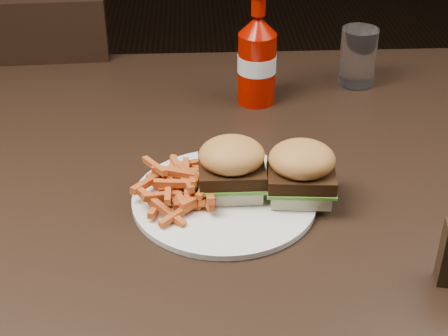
{
  "coord_description": "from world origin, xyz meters",
  "views": [
    {
      "loc": [
        -0.09,
        -0.91,
        1.3
      ],
      "look_at": [
        -0.05,
        -0.12,
        0.8
      ],
      "focal_mm": 55.0,
      "sensor_mm": 36.0,
      "label": 1
    }
  ],
  "objects_px": {
    "chair_far": "(43,153)",
    "tumbler": "(358,56)",
    "dining_table": "(253,164)",
    "plate": "(224,199)",
    "ketchup_bottle": "(257,70)"
  },
  "relations": [
    {
      "from": "plate",
      "to": "ketchup_bottle",
      "type": "height_order",
      "value": "ketchup_bottle"
    },
    {
      "from": "dining_table",
      "to": "tumbler",
      "type": "distance_m",
      "value": 0.33
    },
    {
      "from": "dining_table",
      "to": "plate",
      "type": "height_order",
      "value": "plate"
    },
    {
      "from": "dining_table",
      "to": "tumbler",
      "type": "xyz_separation_m",
      "value": [
        0.21,
        0.24,
        0.08
      ]
    },
    {
      "from": "chair_far",
      "to": "ketchup_bottle",
      "type": "relative_size",
      "value": 3.16
    },
    {
      "from": "chair_far",
      "to": "dining_table",
      "type": "bearing_deg",
      "value": 127.2
    },
    {
      "from": "chair_far",
      "to": "ketchup_bottle",
      "type": "distance_m",
      "value": 0.72
    },
    {
      "from": "chair_far",
      "to": "tumbler",
      "type": "bearing_deg",
      "value": 152.21
    },
    {
      "from": "dining_table",
      "to": "tumbler",
      "type": "relative_size",
      "value": 11.55
    },
    {
      "from": "plate",
      "to": "ketchup_bottle",
      "type": "xyz_separation_m",
      "value": [
        0.07,
        0.31,
        0.06
      ]
    },
    {
      "from": "dining_table",
      "to": "plate",
      "type": "xyz_separation_m",
      "value": [
        -0.05,
        -0.13,
        0.03
      ]
    },
    {
      "from": "plate",
      "to": "tumbler",
      "type": "xyz_separation_m",
      "value": [
        0.26,
        0.37,
        0.05
      ]
    },
    {
      "from": "dining_table",
      "to": "ketchup_bottle",
      "type": "height_order",
      "value": "ketchup_bottle"
    },
    {
      "from": "dining_table",
      "to": "plate",
      "type": "distance_m",
      "value": 0.14
    },
    {
      "from": "ketchup_bottle",
      "to": "dining_table",
      "type": "bearing_deg",
      "value": -96.0
    }
  ]
}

